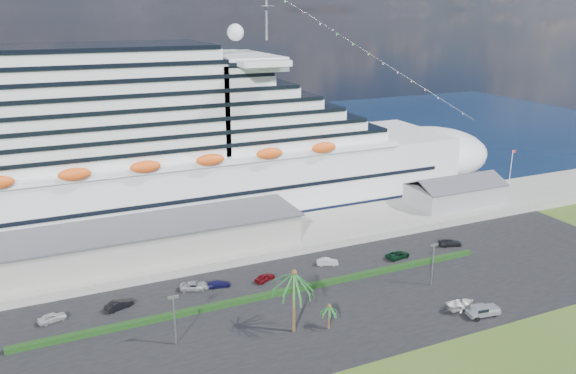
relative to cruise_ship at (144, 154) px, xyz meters
name	(u,v)px	position (x,y,z in m)	size (l,w,h in m)	color
ground	(361,331)	(21.53, -64.00, -16.69)	(420.00, 420.00, 0.00)	#38551C
asphalt_lot	(329,299)	(21.53, -53.00, -16.63)	(140.00, 38.00, 0.12)	black
wharf	(267,237)	(21.53, -24.00, -15.79)	(240.00, 20.00, 1.80)	gray
water	(175,152)	(21.53, 66.00, -16.68)	(420.00, 160.00, 0.02)	#0B1632
cruise_ship	(144,154)	(0.00, 0.00, 0.00)	(191.00, 38.00, 54.00)	silver
terminal_building	(153,238)	(-3.47, -24.00, -11.68)	(61.00, 15.00, 6.30)	gray
port_shed	(455,193)	(73.53, -24.00, -12.30)	(24.00, 12.31, 7.37)	gray
flagpole	(511,170)	(91.57, -24.00, -8.43)	(1.08, 0.16, 12.00)	silver
hedge	(276,293)	(13.53, -48.00, -16.12)	(88.00, 1.10, 0.90)	black
lamp_post_left	(174,314)	(-6.47, -56.00, -11.35)	(1.60, 0.35, 8.27)	gray
lamp_post_right	(433,259)	(41.53, -56.00, -11.35)	(1.60, 0.35, 8.27)	gray
palm_tall	(294,280)	(11.53, -60.00, -7.49)	(8.82, 8.82, 11.13)	#47301E
palm_short	(329,309)	(17.03, -61.50, -13.03)	(3.53, 3.53, 4.56)	#47301E
parked_car_0	(52,317)	(-23.55, -41.18, -15.81)	(1.80, 4.48, 1.53)	#B9BABB
parked_car_1	(119,305)	(-12.92, -41.33, -15.78)	(1.67, 4.80, 1.58)	black
parked_car_2	(195,286)	(0.74, -39.87, -15.83)	(2.46, 5.33, 1.48)	#A3A7AC
parked_car_3	(219,284)	(5.11, -40.64, -15.95)	(1.76, 4.34, 1.26)	#151446
parked_car_4	(265,277)	(13.76, -41.90, -15.84)	(1.74, 4.32, 1.47)	maroon
parked_car_5	(328,262)	(27.86, -40.57, -15.87)	(1.50, 4.30, 1.42)	silver
parked_car_6	(398,255)	(42.69, -43.54, -15.83)	(2.47, 5.36, 1.49)	black
parked_car_7	(450,243)	(56.64, -42.88, -15.83)	(2.08, 5.13, 1.49)	black
pickup_truck	(483,310)	(42.26, -68.62, -15.48)	(5.91, 2.83, 2.00)	black
boat_trailer	(461,304)	(40.34, -65.59, -15.37)	(6.35, 4.15, 1.82)	gray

